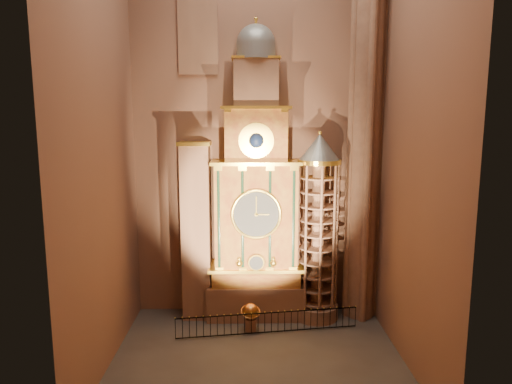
{
  "coord_description": "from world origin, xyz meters",
  "views": [
    {
      "loc": [
        -0.44,
        -20.36,
        11.45
      ],
      "look_at": [
        -0.03,
        3.0,
        7.69
      ],
      "focal_mm": 32.0,
      "sensor_mm": 36.0,
      "label": 1
    }
  ],
  "objects_px": {
    "celestial_globe": "(251,315)",
    "astronomical_clock": "(256,204)",
    "iron_railing": "(268,323)",
    "stair_turret": "(318,229)",
    "portrait_tower": "(196,231)"
  },
  "relations": [
    {
      "from": "portrait_tower",
      "to": "iron_railing",
      "type": "height_order",
      "value": "portrait_tower"
    },
    {
      "from": "portrait_tower",
      "to": "astronomical_clock",
      "type": "bearing_deg",
      "value": -0.29
    },
    {
      "from": "celestial_globe",
      "to": "astronomical_clock",
      "type": "bearing_deg",
      "value": 80.39
    },
    {
      "from": "stair_turret",
      "to": "celestial_globe",
      "type": "xyz_separation_m",
      "value": [
        -3.83,
        -1.67,
        -4.33
      ]
    },
    {
      "from": "portrait_tower",
      "to": "celestial_globe",
      "type": "distance_m",
      "value": 5.57
    },
    {
      "from": "stair_turret",
      "to": "iron_railing",
      "type": "bearing_deg",
      "value": -144.74
    },
    {
      "from": "astronomical_clock",
      "to": "portrait_tower",
      "type": "bearing_deg",
      "value": 179.71
    },
    {
      "from": "stair_turret",
      "to": "iron_railing",
      "type": "relative_size",
      "value": 1.11
    },
    {
      "from": "astronomical_clock",
      "to": "celestial_globe",
      "type": "bearing_deg",
      "value": -99.61
    },
    {
      "from": "portrait_tower",
      "to": "stair_turret",
      "type": "height_order",
      "value": "stair_turret"
    },
    {
      "from": "portrait_tower",
      "to": "iron_railing",
      "type": "xyz_separation_m",
      "value": [
        4.01,
        -2.32,
        -4.52
      ]
    },
    {
      "from": "astronomical_clock",
      "to": "iron_railing",
      "type": "bearing_deg",
      "value": -75.08
    },
    {
      "from": "astronomical_clock",
      "to": "celestial_globe",
      "type": "xyz_separation_m",
      "value": [
        -0.33,
        -1.94,
        -5.74
      ]
    },
    {
      "from": "iron_railing",
      "to": "stair_turret",
      "type": "bearing_deg",
      "value": 35.26
    },
    {
      "from": "stair_turret",
      "to": "celestial_globe",
      "type": "height_order",
      "value": "stair_turret"
    }
  ]
}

